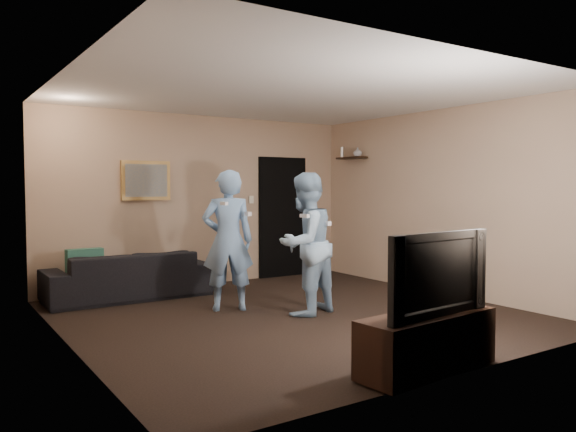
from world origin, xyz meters
TOP-DOWN VIEW (x-y plane):
  - ground at (0.00, 0.00)m, footprint 5.00×5.00m
  - ceiling at (0.00, 0.00)m, footprint 5.00×5.00m
  - wall_back at (0.00, 2.50)m, footprint 5.00×0.04m
  - wall_front at (0.00, -2.50)m, footprint 5.00×0.04m
  - wall_left at (-2.50, 0.00)m, footprint 0.04×5.00m
  - wall_right at (2.50, 0.00)m, footprint 0.04×5.00m
  - sofa at (-1.32, 2.02)m, footprint 2.16×0.84m
  - throw_pillow at (-1.89, 2.02)m, footprint 0.46×0.17m
  - painting_frame at (-0.90, 2.48)m, footprint 0.72×0.05m
  - painting_canvas at (-0.90, 2.45)m, footprint 0.62×0.01m
  - doorway at (1.45, 2.47)m, footprint 0.90×0.06m
  - light_switch at (0.85, 2.48)m, footprint 0.08×0.02m
  - wall_shelf at (2.39, 1.80)m, footprint 0.20×0.60m
  - shelf_vase at (2.39, 1.65)m, footprint 0.17×0.17m
  - shelf_figurine at (2.39, 2.05)m, footprint 0.06×0.06m
  - tv_console at (-0.24, -2.33)m, footprint 1.34×0.53m
  - television at (-0.24, -2.33)m, footprint 1.17×0.25m
  - wii_player_left at (-0.52, 0.64)m, footprint 0.73×0.61m
  - wii_player_right at (0.13, -0.07)m, footprint 0.97×0.85m

SIDE VIEW (x-z plane):
  - ground at x=0.00m, z-range 0.00..0.00m
  - tv_console at x=-0.24m, z-range 0.02..0.48m
  - sofa at x=-1.32m, z-range 0.00..0.63m
  - throw_pillow at x=-1.89m, z-range 0.25..0.71m
  - television at x=-0.24m, z-range 0.48..1.15m
  - wii_player_right at x=0.13m, z-range 0.00..1.68m
  - wii_player_left at x=-0.52m, z-range 0.00..1.71m
  - doorway at x=1.45m, z-range 0.00..2.00m
  - wall_back at x=0.00m, z-range 0.00..2.60m
  - wall_front at x=0.00m, z-range 0.00..2.60m
  - wall_left at x=-2.50m, z-range 0.00..2.60m
  - wall_right at x=2.50m, z-range 0.00..2.60m
  - light_switch at x=0.85m, z-range 1.24..1.36m
  - painting_frame at x=-0.90m, z-range 1.32..1.89m
  - painting_canvas at x=-0.90m, z-range 1.37..1.83m
  - wall_shelf at x=2.39m, z-range 1.98..2.00m
  - shelf_vase at x=2.39m, z-range 2.00..2.15m
  - shelf_figurine at x=2.39m, z-range 2.00..2.18m
  - ceiling at x=0.00m, z-range 2.58..2.62m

